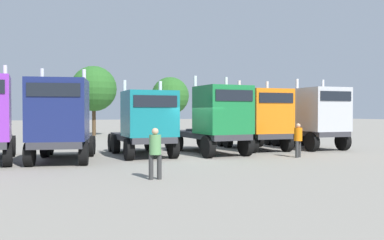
% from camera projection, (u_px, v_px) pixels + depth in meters
% --- Properties ---
extents(ground, '(200.00, 200.00, 0.00)m').
position_uv_depth(ground, '(190.00, 158.00, 19.94)').
color(ground, gray).
extents(semi_truck_navy, '(4.01, 6.22, 4.31)m').
position_uv_depth(semi_truck_navy, '(61.00, 119.00, 17.96)').
color(semi_truck_navy, '#333338').
rests_on(semi_truck_navy, ground).
extents(semi_truck_teal, '(3.02, 5.98, 3.91)m').
position_uv_depth(semi_truck_teal, '(146.00, 123.00, 20.27)').
color(semi_truck_teal, '#333338').
rests_on(semi_truck_teal, ground).
extents(semi_truck_green, '(2.71, 6.41, 4.22)m').
position_uv_depth(semi_truck_green, '(216.00, 119.00, 21.35)').
color(semi_truck_green, '#333338').
rests_on(semi_truck_green, ground).
extents(semi_truck_orange, '(3.30, 6.06, 4.18)m').
position_uv_depth(semi_truck_orange, '(260.00, 118.00, 23.67)').
color(semi_truck_orange, '#333338').
rests_on(semi_truck_orange, ground).
extents(semi_truck_silver, '(3.27, 6.48, 4.32)m').
position_uv_depth(semi_truck_silver, '(316.00, 118.00, 24.52)').
color(semi_truck_silver, '#333338').
rests_on(semi_truck_silver, ground).
extents(visitor_in_hivis, '(0.53, 0.53, 1.72)m').
position_uv_depth(visitor_in_hivis, '(298.00, 138.00, 20.10)').
color(visitor_in_hivis, '#333333').
rests_on(visitor_in_hivis, ground).
extents(visitor_with_camera, '(0.49, 0.49, 1.74)m').
position_uv_depth(visitor_with_camera, '(155.00, 150.00, 13.53)').
color(visitor_with_camera, '#323232').
rests_on(visitor_with_camera, ground).
extents(oak_far_centre, '(4.38, 4.38, 6.73)m').
position_uv_depth(oak_far_centre, '(94.00, 89.00, 38.70)').
color(oak_far_centre, '#4C3823').
rests_on(oak_far_centre, ground).
extents(oak_far_right, '(4.07, 4.07, 6.06)m').
position_uv_depth(oak_far_right, '(170.00, 96.00, 43.38)').
color(oak_far_right, '#4C3823').
rests_on(oak_far_right, ground).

